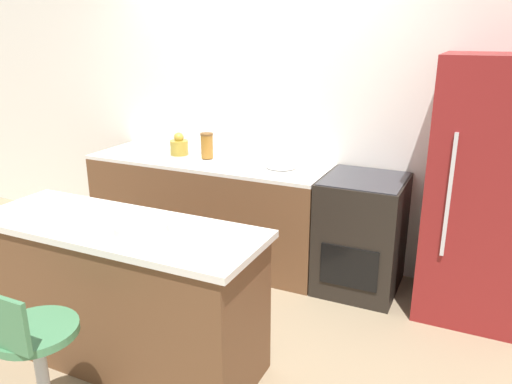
{
  "coord_description": "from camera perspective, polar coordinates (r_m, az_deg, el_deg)",
  "views": [
    {
      "loc": [
        1.83,
        -3.23,
        1.95
      ],
      "look_at": [
        0.51,
        -0.41,
        0.94
      ],
      "focal_mm": 35.0,
      "sensor_mm": 36.0,
      "label": 1
    }
  ],
  "objects": [
    {
      "name": "kettle",
      "position": [
        4.46,
        -8.78,
        5.24
      ],
      "size": [
        0.16,
        0.16,
        0.2
      ],
      "color": "#B29333",
      "rests_on": "back_counter"
    },
    {
      "name": "ground_plane",
      "position": [
        4.19,
        -3.94,
        -9.76
      ],
      "size": [
        14.0,
        14.0,
        0.0
      ],
      "primitive_type": "plane",
      "color": "#998466"
    },
    {
      "name": "fruit_bowl",
      "position": [
        2.77,
        -12.97,
        -4.15
      ],
      "size": [
        0.3,
        0.3,
        0.07
      ],
      "color": "white",
      "rests_on": "kitchen_island"
    },
    {
      "name": "back_counter",
      "position": [
        4.43,
        -5.47,
        -1.9
      ],
      "size": [
        2.11,
        0.66,
        0.9
      ],
      "color": "brown",
      "rests_on": "ground_plane"
    },
    {
      "name": "wall_back",
      "position": [
        4.38,
        0.22,
        9.5
      ],
      "size": [
        8.0,
        0.06,
        2.6
      ],
      "color": "white",
      "rests_on": "ground_plane"
    },
    {
      "name": "refrigerator",
      "position": [
        3.71,
        24.49,
        0.03
      ],
      "size": [
        0.7,
        0.69,
        1.81
      ],
      "color": "maroon",
      "rests_on": "ground_plane"
    },
    {
      "name": "stool_chair",
      "position": [
        2.69,
        -23.87,
        -17.55
      ],
      "size": [
        0.39,
        0.39,
        0.89
      ],
      "color": "#B7B7BC",
      "rests_on": "ground_plane"
    },
    {
      "name": "oven_range",
      "position": [
        3.95,
        11.93,
        -4.71
      ],
      "size": [
        0.61,
        0.67,
        0.9
      ],
      "color": "black",
      "rests_on": "ground_plane"
    },
    {
      "name": "canister_jar",
      "position": [
        4.3,
        -5.63,
        5.3
      ],
      "size": [
        0.11,
        0.11,
        0.22
      ],
      "color": "#9E6623",
      "rests_on": "back_counter"
    },
    {
      "name": "mixing_bowl",
      "position": [
        4.02,
        2.9,
        3.65
      ],
      "size": [
        0.25,
        0.25,
        0.11
      ],
      "color": "white",
      "rests_on": "back_counter"
    },
    {
      "name": "kitchen_island",
      "position": [
        3.15,
        -15.0,
        -11.09
      ],
      "size": [
        1.75,
        0.63,
        0.89
      ],
      "color": "brown",
      "rests_on": "ground_plane"
    }
  ]
}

